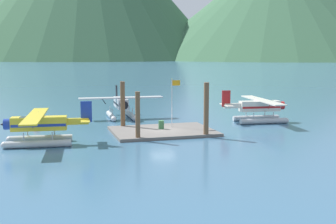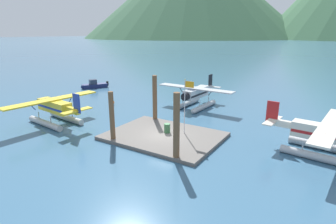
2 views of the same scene
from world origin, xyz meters
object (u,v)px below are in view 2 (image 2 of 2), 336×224
object	(u,v)px
fuel_drum	(167,128)
boat_navy_open_west	(94,85)
flagpole	(186,100)
seaplane_silver_bow_left	(196,96)
seaplane_cream_stbd_fwd	(325,137)
mooring_buoy	(112,103)
seaplane_yellow_port_aft	(55,109)

from	to	relation	value
fuel_drum	boat_navy_open_west	xyz separation A→B (m)	(-23.51, 12.95, -0.25)
flagpole	boat_navy_open_west	xyz separation A→B (m)	(-25.06, 12.13, -3.07)
fuel_drum	seaplane_silver_bow_left	size ratio (longest dim) A/B	0.08
flagpole	fuel_drum	xyz separation A→B (m)	(-1.54, -0.82, -2.82)
seaplane_cream_stbd_fwd	seaplane_silver_bow_left	size ratio (longest dim) A/B	1.00
fuel_drum	seaplane_silver_bow_left	world-z (taller)	seaplane_silver_bow_left
flagpole	mooring_buoy	world-z (taller)	flagpole
seaplane_cream_stbd_fwd	boat_navy_open_west	world-z (taller)	seaplane_cream_stbd_fwd
seaplane_silver_bow_left	boat_navy_open_west	size ratio (longest dim) A/B	2.37
fuel_drum	boat_navy_open_west	bearing A→B (deg)	151.16
flagpole	seaplane_cream_stbd_fwd	bearing A→B (deg)	10.03
fuel_drum	seaplane_yellow_port_aft	distance (m)	12.67
fuel_drum	mooring_buoy	size ratio (longest dim) A/B	1.32
fuel_drum	flagpole	bearing A→B (deg)	27.82
flagpole	seaplane_cream_stbd_fwd	size ratio (longest dim) A/B	0.49
mooring_buoy	seaplane_silver_bow_left	world-z (taller)	seaplane_silver_bow_left
mooring_buoy	seaplane_cream_stbd_fwd	bearing A→B (deg)	-6.55
mooring_buoy	seaplane_silver_bow_left	distance (m)	11.39
flagpole	boat_navy_open_west	bearing A→B (deg)	154.16
flagpole	mooring_buoy	distance (m)	15.22
fuel_drum	seaplane_cream_stbd_fwd	bearing A→B (deg)	12.35
flagpole	mooring_buoy	size ratio (longest dim) A/B	7.75
seaplane_yellow_port_aft	boat_navy_open_west	distance (m)	19.79
mooring_buoy	boat_navy_open_west	bearing A→B (deg)	146.80
flagpole	seaplane_yellow_port_aft	bearing A→B (deg)	-163.49
fuel_drum	seaplane_yellow_port_aft	xyz separation A→B (m)	(-12.21, -3.26, 0.84)
seaplane_yellow_port_aft	boat_navy_open_west	xyz separation A→B (m)	(-11.30, 16.21, -1.09)
seaplane_yellow_port_aft	mooring_buoy	bearing A→B (deg)	91.77
mooring_buoy	seaplane_yellow_port_aft	size ratio (longest dim) A/B	0.06
mooring_buoy	seaplane_yellow_port_aft	world-z (taller)	seaplane_yellow_port_aft
seaplane_cream_stbd_fwd	seaplane_yellow_port_aft	bearing A→B (deg)	-166.37
seaplane_yellow_port_aft	boat_navy_open_west	size ratio (longest dim) A/B	2.38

